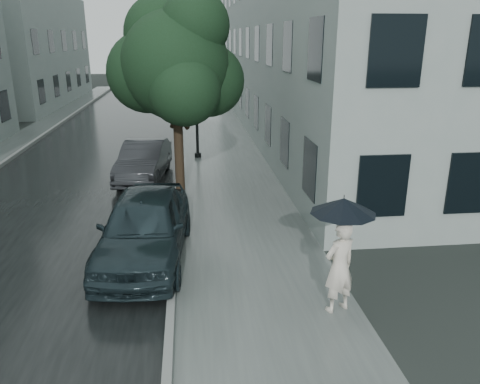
{
  "coord_description": "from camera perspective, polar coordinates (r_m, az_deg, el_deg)",
  "views": [
    {
      "loc": [
        -1.12,
        -8.42,
        4.9
      ],
      "look_at": [
        0.06,
        2.31,
        1.3
      ],
      "focal_mm": 35.0,
      "sensor_mm": 36.0,
      "label": 1
    }
  ],
  "objects": [
    {
      "name": "ground",
      "position": [
        9.81,
        1.14,
        -11.54
      ],
      "size": [
        120.0,
        120.0,
        0.0
      ],
      "primitive_type": "plane",
      "color": "black",
      "rests_on": "ground"
    },
    {
      "name": "building_near",
      "position": [
        28.69,
        7.31,
        17.48
      ],
      "size": [
        7.02,
        36.0,
        9.0
      ],
      "color": "gray",
      "rests_on": "ground"
    },
    {
      "name": "pedestrian",
      "position": [
        8.84,
        12.02,
        -8.9
      ],
      "size": [
        0.77,
        0.65,
        1.79
      ],
      "primitive_type": "imported",
      "rotation": [
        0.0,
        0.0,
        3.54
      ],
      "color": "beige",
      "rests_on": "sidewalk"
    },
    {
      "name": "asphalt_road",
      "position": [
        21.37,
        -16.84,
        4.38
      ],
      "size": [
        6.85,
        60.0,
        0.0
      ],
      "primitive_type": "cube",
      "color": "black",
      "rests_on": "ground"
    },
    {
      "name": "car_far",
      "position": [
        17.18,
        -11.63,
        3.81
      ],
      "size": [
        1.88,
        4.2,
        1.34
      ],
      "primitive_type": "imported",
      "rotation": [
        0.0,
        0.0,
        -0.12
      ],
      "color": "#26282C",
      "rests_on": "ground"
    },
    {
      "name": "umbrella",
      "position": [
        8.35,
        12.5,
        -1.66
      ],
      "size": [
        1.52,
        1.52,
        1.35
      ],
      "rotation": [
        0.0,
        0.0,
        -0.39
      ],
      "color": "black",
      "rests_on": "ground"
    },
    {
      "name": "street_tree",
      "position": [
        14.4,
        -7.89,
        15.31
      ],
      "size": [
        4.16,
        3.78,
        6.19
      ],
      "color": "#332619",
      "rests_on": "ground"
    },
    {
      "name": "sidewalk",
      "position": [
        21.05,
        -2.41,
        4.96
      ],
      "size": [
        3.5,
        60.0,
        0.01
      ],
      "primitive_type": "cube",
      "color": "slate",
      "rests_on": "ground"
    },
    {
      "name": "kerb_far",
      "position": [
        22.27,
        -25.76,
        4.07
      ],
      "size": [
        0.15,
        60.0,
        0.15
      ],
      "primitive_type": "cube",
      "color": "slate",
      "rests_on": "ground"
    },
    {
      "name": "building_far_b",
      "position": [
        40.46,
        -25.51,
        15.44
      ],
      "size": [
        7.02,
        18.0,
        8.0
      ],
      "color": "gray",
      "rests_on": "ground"
    },
    {
      "name": "kerb_near",
      "position": [
        20.99,
        -7.4,
        4.98
      ],
      "size": [
        0.15,
        60.0,
        0.15
      ],
      "primitive_type": "cube",
      "color": "slate",
      "rests_on": "ground"
    },
    {
      "name": "car_near",
      "position": [
        10.89,
        -11.54,
        -4.1
      ],
      "size": [
        2.21,
        4.76,
        1.58
      ],
      "primitive_type": "imported",
      "rotation": [
        0.0,
        0.0,
        -0.08
      ],
      "color": "#19272C",
      "rests_on": "ground"
    },
    {
      "name": "lamp_post",
      "position": [
        19.62,
        -5.83,
        13.28
      ],
      "size": [
        0.82,
        0.48,
        5.57
      ],
      "rotation": [
        0.0,
        0.0,
        -0.35
      ],
      "color": "black",
      "rests_on": "ground"
    }
  ]
}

